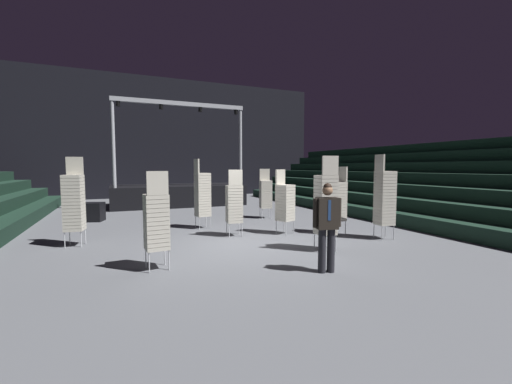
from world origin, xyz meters
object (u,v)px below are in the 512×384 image
Objects in this scene: chair_stack_mid_right at (385,197)px; chair_stack_rear_centre at (202,194)px; chair_stack_front_left at (234,203)px; chair_stack_rear_left at (285,202)px; stage_riser at (178,193)px; equipment_road_case at (90,212)px; chair_stack_aisle_left at (337,200)px; chair_stack_front_right at (326,204)px; chair_stack_rear_right at (74,202)px; chair_stack_mid_left at (266,193)px; man_with_tie at (327,222)px; chair_stack_mid_centre at (156,220)px.

chair_stack_rear_centre is (-4.34, 3.62, -0.04)m from chair_stack_mid_right.
chair_stack_rear_left is (1.54, -0.30, 0.00)m from chair_stack_front_left.
stage_riser is 7.44× the size of equipment_road_case.
chair_stack_aisle_left is at bearing -37.82° from equipment_road_case.
chair_stack_rear_right is at bearing 159.52° from chair_stack_front_right.
equipment_road_case is at bearing -62.88° from chair_stack_rear_left.
man_with_tie is at bearing 87.01° from chair_stack_mid_left.
man_with_tie is at bearing -31.68° from chair_stack_mid_centre.
chair_stack_front_right is at bearing 163.03° from chair_stack_rear_right.
chair_stack_front_left is at bearing -176.14° from chair_stack_rear_right.
chair_stack_mid_centre is 3.33m from chair_stack_rear_right.
chair_stack_rear_centre reaches higher than equipment_road_case.
chair_stack_rear_centre is (-2.05, 4.04, 0.00)m from chair_stack_front_right.
man_with_tie is at bearing 147.85° from chair_stack_rear_right.
man_with_tie is 0.88× the size of chair_stack_front_left.
chair_stack_front_left is at bearing -67.74° from man_with_tie.
chair_stack_mid_centre is at bearing 58.67° from chair_stack_mid_left.
chair_stack_mid_left and chair_stack_rear_left have the same top height.
man_with_tie is 6.77m from chair_stack_mid_left.
stage_riser is 6.43m from chair_stack_mid_left.
chair_stack_mid_right is at bearing 43.34° from chair_stack_rear_centre.
chair_stack_rear_left is 2.82m from chair_stack_rear_centre.
chair_stack_mid_left is 6.69m from equipment_road_case.
chair_stack_mid_centre is at bearing 131.92° from chair_stack_rear_right.
chair_stack_mid_right is at bearing -136.35° from man_with_tie.
chair_stack_front_left is (-0.52, 3.86, 0.00)m from man_with_tie.
chair_stack_front_left is (0.16, -8.62, 0.37)m from stage_riser.
chair_stack_mid_right reaches higher than chair_stack_rear_right.
chair_stack_mid_right reaches higher than chair_stack_mid_centre.
chair_stack_aisle_left reaches higher than man_with_tie.
chair_stack_rear_centre is at bearing -119.85° from chair_stack_mid_right.
man_with_tie is 0.88× the size of chair_stack_rear_left.
chair_stack_front_right is at bearing 66.62° from chair_stack_rear_left.
chair_stack_mid_centre is 4.49m from chair_stack_rear_left.
chair_stack_rear_left is at bearing -177.32° from chair_stack_rear_right.
chair_stack_aisle_left is at bearing 113.36° from chair_stack_mid_left.
chair_stack_mid_left is at bearing -125.97° from chair_stack_rear_left.
chair_stack_aisle_left is 2.28× the size of equipment_road_case.
chair_stack_front_right is at bearing -52.11° from chair_stack_front_left.
equipment_road_case is at bearing 138.71° from chair_stack_front_left.
chair_stack_aisle_left is (2.48, 2.93, 0.04)m from man_with_tie.
equipment_road_case is at bearing 135.43° from chair_stack_front_right.
chair_stack_front_right is 2.34m from chair_stack_mid_right.
stage_riser is 8.63m from chair_stack_front_left.
equipment_road_case is at bearing 98.54° from chair_stack_mid_centre.
chair_stack_front_left and chair_stack_rear_left have the same top height.
chair_stack_mid_right is 1.04× the size of chair_stack_rear_right.
chair_stack_mid_centre is at bearing -12.35° from man_with_tie.
chair_stack_mid_left reaches higher than man_with_tie.
chair_stack_mid_left reaches higher than equipment_road_case.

